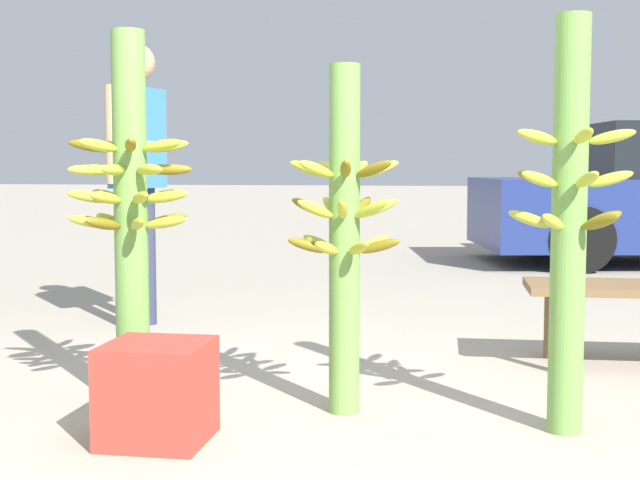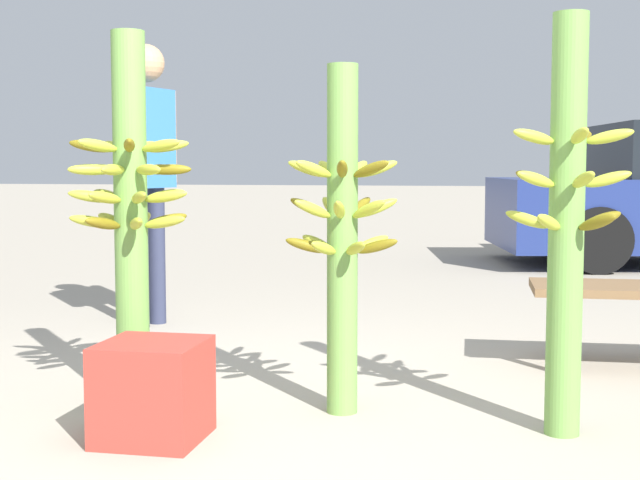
{
  "view_description": "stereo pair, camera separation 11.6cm",
  "coord_description": "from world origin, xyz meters",
  "px_view_note": "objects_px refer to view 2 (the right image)",
  "views": [
    {
      "loc": [
        0.56,
        -3.15,
        0.98
      ],
      "look_at": [
        -0.08,
        0.55,
        0.67
      ],
      "focal_mm": 50.0,
      "sensor_mm": 36.0,
      "label": 1
    },
    {
      "loc": [
        0.67,
        -3.12,
        0.98
      ],
      "look_at": [
        -0.08,
        0.55,
        0.67
      ],
      "focal_mm": 50.0,
      "sensor_mm": 36.0,
      "label": 2
    }
  ],
  "objects_px": {
    "banana_stalk_left": "(131,211)",
    "banana_stalk_right": "(566,220)",
    "banana_stalk_center": "(342,233)",
    "produce_crate": "(153,391)",
    "vendor_person": "(147,155)"
  },
  "relations": [
    {
      "from": "banana_stalk_left",
      "to": "produce_crate",
      "type": "relative_size",
      "value": 4.26
    },
    {
      "from": "banana_stalk_left",
      "to": "banana_stalk_center",
      "type": "xyz_separation_m",
      "value": [
        0.86,
        0.06,
        -0.08
      ]
    },
    {
      "from": "banana_stalk_center",
      "to": "vendor_person",
      "type": "relative_size",
      "value": 0.8
    },
    {
      "from": "banana_stalk_left",
      "to": "banana_stalk_center",
      "type": "distance_m",
      "value": 0.87
    },
    {
      "from": "banana_stalk_center",
      "to": "banana_stalk_right",
      "type": "bearing_deg",
      "value": -8.43
    },
    {
      "from": "banana_stalk_center",
      "to": "banana_stalk_right",
      "type": "height_order",
      "value": "banana_stalk_right"
    },
    {
      "from": "banana_stalk_center",
      "to": "produce_crate",
      "type": "height_order",
      "value": "banana_stalk_center"
    },
    {
      "from": "banana_stalk_right",
      "to": "vendor_person",
      "type": "xyz_separation_m",
      "value": [
        -2.34,
        1.8,
        0.26
      ]
    },
    {
      "from": "banana_stalk_center",
      "to": "produce_crate",
      "type": "distance_m",
      "value": 0.94
    },
    {
      "from": "banana_stalk_left",
      "to": "banana_stalk_center",
      "type": "relative_size",
      "value": 1.1
    },
    {
      "from": "banana_stalk_left",
      "to": "banana_stalk_right",
      "type": "relative_size",
      "value": 1.0
    },
    {
      "from": "banana_stalk_right",
      "to": "banana_stalk_left",
      "type": "bearing_deg",
      "value": 177.68
    },
    {
      "from": "banana_stalk_left",
      "to": "banana_stalk_center",
      "type": "height_order",
      "value": "banana_stalk_left"
    },
    {
      "from": "banana_stalk_center",
      "to": "produce_crate",
      "type": "bearing_deg",
      "value": -141.0
    },
    {
      "from": "vendor_person",
      "to": "banana_stalk_center",
      "type": "bearing_deg",
      "value": 56.88
    }
  ]
}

